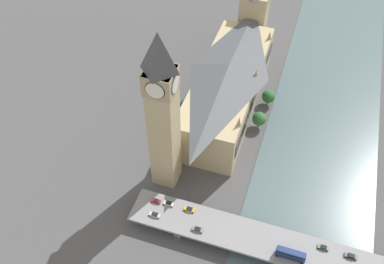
{
  "coord_description": "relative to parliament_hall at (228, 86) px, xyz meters",
  "views": [
    {
      "loc": [
        -17.02,
        154.75,
        158.69
      ],
      "look_at": [
        22.82,
        34.01,
        20.99
      ],
      "focal_mm": 40.0,
      "sensor_mm": 36.0,
      "label": 1
    }
  ],
  "objects": [
    {
      "name": "ground_plane",
      "position": [
        -17.4,
        8.0,
        -14.16
      ],
      "size": [
        600.0,
        600.0,
        0.0
      ],
      "primitive_type": "plane",
      "color": "#4C4C4F"
    },
    {
      "name": "river_water",
      "position": [
        -50.81,
        8.0,
        -14.01
      ],
      "size": [
        54.82,
        360.0,
        0.3
      ],
      "primitive_type": "cube",
      "color": "#4C6066",
      "rests_on": "ground_plane"
    },
    {
      "name": "parliament_hall",
      "position": [
        0.0,
        0.0,
        0.0
      ],
      "size": [
        29.27,
        89.41,
        28.48
      ],
      "color": "tan",
      "rests_on": "ground_plane"
    },
    {
      "name": "clock_tower",
      "position": [
        13.46,
        53.97,
        27.97
      ],
      "size": [
        11.72,
        11.72,
        78.68
      ],
      "color": "tan",
      "rests_on": "ground_plane"
    },
    {
      "name": "victoria_tower",
      "position": [
        0.06,
        -56.34,
        7.48
      ],
      "size": [
        15.27,
        15.27,
        47.28
      ],
      "color": "tan",
      "rests_on": "ground_plane"
    },
    {
      "name": "road_bridge",
      "position": [
        -50.81,
        75.14,
        -9.51
      ],
      "size": [
        141.64,
        15.8,
        5.74
      ],
      "color": "slate",
      "rests_on": "ground_plane"
    },
    {
      "name": "double_decker_bus_mid",
      "position": [
        -46.25,
        79.07,
        -5.87
      ],
      "size": [
        11.29,
        2.57,
        4.62
      ],
      "color": "navy",
      "rests_on": "road_bridge"
    },
    {
      "name": "car_northbound_lead",
      "position": [
        6.12,
        71.17,
        -7.75
      ],
      "size": [
        4.36,
        1.9,
        1.34
      ],
      "color": "silver",
      "rests_on": "road_bridge"
    },
    {
      "name": "car_northbound_mid",
      "position": [
        -57.95,
        71.25,
        -7.73
      ],
      "size": [
        4.23,
        1.77,
        1.39
      ],
      "color": "#2D5638",
      "rests_on": "road_bridge"
    },
    {
      "name": "car_northbound_tail",
      "position": [
        -9.09,
        79.06,
        -7.73
      ],
      "size": [
        4.63,
        1.91,
        1.4
      ],
      "color": "slate",
      "rests_on": "road_bridge"
    },
    {
      "name": "car_southbound_lead",
      "position": [
        9.7,
        78.09,
        -7.72
      ],
      "size": [
        4.78,
        1.85,
        1.42
      ],
      "color": "silver",
      "rests_on": "road_bridge"
    },
    {
      "name": "car_southbound_mid",
      "position": [
        -3.03,
        71.2,
        -7.69
      ],
      "size": [
        4.57,
        1.79,
        1.5
      ],
      "color": "gold",
      "rests_on": "road_bridge"
    },
    {
      "name": "car_southbound_tail",
      "position": [
        -68.4,
        71.62,
        -7.7
      ],
      "size": [
        4.73,
        1.83,
        1.48
      ],
      "color": "black",
      "rests_on": "road_bridge"
    },
    {
      "name": "car_southbound_extra",
      "position": [
        11.71,
        71.65,
        -7.74
      ],
      "size": [
        4.17,
        1.77,
        1.34
      ],
      "color": "maroon",
      "rests_on": "road_bridge"
    },
    {
      "name": "tree_embankment_near",
      "position": [
        -19.38,
        9.5,
        -8.42
      ],
      "size": [
        7.01,
        7.01,
        9.26
      ],
      "color": "brown",
      "rests_on": "ground_plane"
    },
    {
      "name": "tree_embankment_mid",
      "position": [
        -20.54,
        -8.47,
        -8.57
      ],
      "size": [
        7.01,
        7.01,
        9.11
      ],
      "color": "brown",
      "rests_on": "ground_plane"
    }
  ]
}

